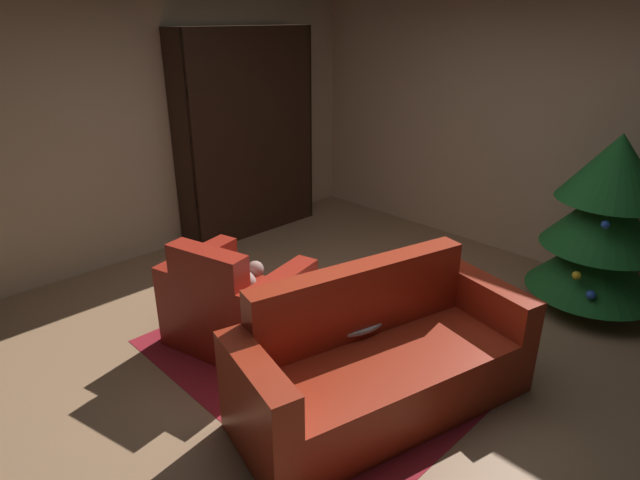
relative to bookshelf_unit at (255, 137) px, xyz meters
name	(u,v)px	position (x,y,z in m)	size (l,w,h in m)	color
ground_plane	(337,349)	(2.39, -1.16, -1.08)	(6.27, 6.27, 0.00)	#956E4E
wall_back	(526,121)	(2.39, 1.48, 0.30)	(5.35, 0.06, 2.75)	tan
wall_left	(145,120)	(-0.25, -1.16, 0.30)	(0.06, 5.33, 2.75)	tan
area_rug	(319,357)	(2.37, -1.32, -1.08)	(2.36, 1.83, 0.01)	maroon
bookshelf_unit	(255,137)	(0.00, 0.00, 0.00)	(0.37, 1.63, 2.23)	black
armchair_red	(236,306)	(1.79, -1.63, -0.77)	(1.10, 0.95, 0.87)	maroon
couch_red	(381,364)	(3.01, -1.40, -0.77)	(1.18, 2.03, 0.89)	maroon
coffee_table	(340,315)	(2.55, -1.31, -0.65)	(0.65, 0.65, 0.48)	black
book_stack_on_table	(343,309)	(2.61, -1.33, -0.57)	(0.19, 0.17, 0.07)	#3A4581
bottle_on_table	(357,307)	(2.73, -1.33, -0.50)	(0.06, 0.06, 0.25)	#2D3050
decorated_tree	(604,223)	(3.46, 0.82, -0.30)	(1.04, 1.04, 1.51)	brown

